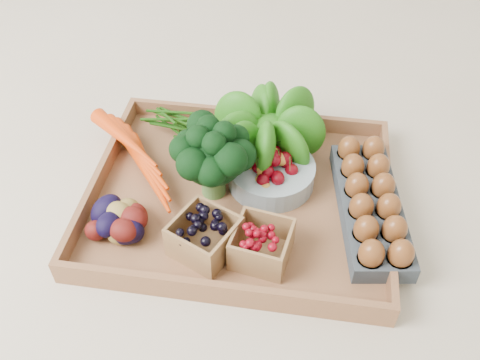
# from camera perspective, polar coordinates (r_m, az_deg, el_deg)

# --- Properties ---
(ground) EXTENTS (4.00, 4.00, 0.00)m
(ground) POSITION_cam_1_polar(r_m,az_deg,el_deg) (1.01, 0.00, -2.39)
(ground) COLOR beige
(ground) RESTS_ON ground
(tray) EXTENTS (0.55, 0.45, 0.01)m
(tray) POSITION_cam_1_polar(r_m,az_deg,el_deg) (1.01, 0.00, -2.11)
(tray) COLOR #8C5D3B
(tray) RESTS_ON ground
(carrots) EXTENTS (0.23, 0.16, 0.05)m
(carrots) POSITION_cam_1_polar(r_m,az_deg,el_deg) (1.06, -10.59, 2.51)
(carrots) COLOR #DF3C09
(carrots) RESTS_ON tray
(lettuce) EXTENTS (0.15, 0.15, 0.15)m
(lettuce) POSITION_cam_1_polar(r_m,az_deg,el_deg) (1.04, 2.91, 5.98)
(lettuce) COLOR #1F5B0E
(lettuce) RESTS_ON tray
(broccoli) EXTENTS (0.15, 0.15, 0.12)m
(broccoli) POSITION_cam_1_polar(r_m,az_deg,el_deg) (0.97, -2.91, 1.14)
(broccoli) COLOR black
(broccoli) RESTS_ON tray
(cherry_bowl) EXTENTS (0.17, 0.17, 0.04)m
(cherry_bowl) POSITION_cam_1_polar(r_m,az_deg,el_deg) (1.02, 3.35, 0.69)
(cherry_bowl) COLOR #8C9EA5
(cherry_bowl) RESTS_ON tray
(egg_carton) EXTENTS (0.15, 0.31, 0.04)m
(egg_carton) POSITION_cam_1_polar(r_m,az_deg,el_deg) (0.99, 13.65, -2.89)
(egg_carton) COLOR #394048
(egg_carton) RESTS_ON tray
(potatoes) EXTENTS (0.13, 0.13, 0.08)m
(potatoes) POSITION_cam_1_polar(r_m,az_deg,el_deg) (0.94, -12.58, -4.24)
(potatoes) COLOR #440D0A
(potatoes) RESTS_ON tray
(punnet_blackberry) EXTENTS (0.13, 0.13, 0.07)m
(punnet_blackberry) POSITION_cam_1_polar(r_m,az_deg,el_deg) (0.90, -3.82, -6.00)
(punnet_blackberry) COLOR black
(punnet_blackberry) RESTS_ON tray
(punnet_raspberry) EXTENTS (0.11, 0.11, 0.06)m
(punnet_raspberry) POSITION_cam_1_polar(r_m,az_deg,el_deg) (0.89, 2.33, -6.83)
(punnet_raspberry) COLOR maroon
(punnet_raspberry) RESTS_ON tray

